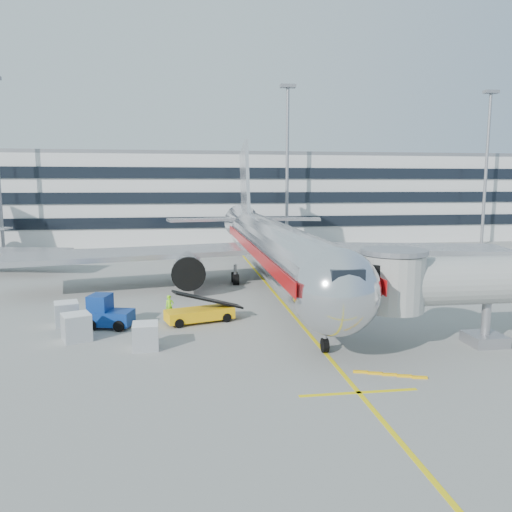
{
  "coord_description": "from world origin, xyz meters",
  "views": [
    {
      "loc": [
        -8.32,
        -36.25,
        10.09
      ],
      "look_at": [
        -2.2,
        5.93,
        4.0
      ],
      "focal_mm": 35.0,
      "sensor_mm": 36.0,
      "label": 1
    }
  ],
  "objects": [
    {
      "name": "baggage_tug",
      "position": [
        -13.89,
        -0.57,
        1.04
      ],
      "size": [
        3.53,
        2.69,
        2.38
      ],
      "color": "navy",
      "rests_on": "ground"
    },
    {
      "name": "stop_bar",
      "position": [
        0.0,
        -14.0,
        0.01
      ],
      "size": [
        6.0,
        0.25,
        0.01
      ],
      "primitive_type": "cube",
      "color": "yellow",
      "rests_on": "ground"
    },
    {
      "name": "terminal",
      "position": [
        0.0,
        57.95,
        7.8
      ],
      "size": [
        150.0,
        24.25,
        15.6
      ],
      "color": "silver",
      "rests_on": "ground"
    },
    {
      "name": "ramp_worker",
      "position": [
        -9.53,
        1.26,
        0.9
      ],
      "size": [
        0.76,
        0.61,
        1.8
      ],
      "primitive_type": "imported",
      "rotation": [
        0.0,
        0.0,
        0.32
      ],
      "color": "#96FF1A",
      "rests_on": "ground"
    },
    {
      "name": "ground",
      "position": [
        0.0,
        0.0,
        0.0
      ],
      "size": [
        180.0,
        180.0,
        0.0
      ],
      "primitive_type": "plane",
      "color": "gray",
      "rests_on": "ground"
    },
    {
      "name": "cargo_container_left",
      "position": [
        -15.4,
        -3.36,
        0.9
      ],
      "size": [
        2.2,
        2.2,
        1.78
      ],
      "color": "silver",
      "rests_on": "ground"
    },
    {
      "name": "light_mast_east",
      "position": [
        42.0,
        42.0,
        14.88
      ],
      "size": [
        2.4,
        1.2,
        25.45
      ],
      "color": "gray",
      "rests_on": "ground"
    },
    {
      "name": "lead_in_line",
      "position": [
        0.0,
        10.0,
        0.01
      ],
      "size": [
        0.25,
        70.0,
        0.01
      ],
      "primitive_type": "cube",
      "color": "yellow",
      "rests_on": "ground"
    },
    {
      "name": "cargo_container_right",
      "position": [
        -16.86,
        0.45,
        0.87
      ],
      "size": [
        1.99,
        1.99,
        1.72
      ],
      "color": "silver",
      "rests_on": "ground"
    },
    {
      "name": "cargo_container_front",
      "position": [
        -10.8,
        -5.78,
        0.83
      ],
      "size": [
        1.62,
        1.62,
        1.65
      ],
      "color": "silver",
      "rests_on": "ground"
    },
    {
      "name": "light_mast_centre",
      "position": [
        8.0,
        42.0,
        14.88
      ],
      "size": [
        2.4,
        1.2,
        25.45
      ],
      "color": "gray",
      "rests_on": "ground"
    },
    {
      "name": "belt_loader",
      "position": [
        -7.3,
        -0.13,
        0.71
      ],
      "size": [
        5.38,
        3.17,
        2.51
      ],
      "color": "#FFB60A",
      "rests_on": "ground"
    },
    {
      "name": "main_jet",
      "position": [
        0.0,
        11.72,
        4.23
      ],
      "size": [
        50.95,
        48.7,
        16.06
      ],
      "color": "silver",
      "rests_on": "ground"
    }
  ]
}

